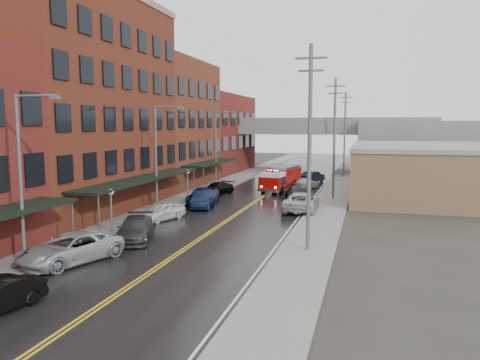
# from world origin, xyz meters

# --- Properties ---
(ground) EXTENTS (220.00, 220.00, 0.00)m
(ground) POSITION_xyz_m (0.00, 0.00, 0.00)
(ground) COLOR #2D2B26
(ground) RESTS_ON ground
(road) EXTENTS (11.00, 160.00, 0.02)m
(road) POSITION_xyz_m (0.00, 30.00, 0.01)
(road) COLOR black
(road) RESTS_ON ground
(sidewalk_left) EXTENTS (3.00, 160.00, 0.15)m
(sidewalk_left) POSITION_xyz_m (-7.30, 30.00, 0.07)
(sidewalk_left) COLOR slate
(sidewalk_left) RESTS_ON ground
(sidewalk_right) EXTENTS (3.00, 160.00, 0.15)m
(sidewalk_right) POSITION_xyz_m (7.30, 30.00, 0.07)
(sidewalk_right) COLOR slate
(sidewalk_right) RESTS_ON ground
(curb_left) EXTENTS (0.30, 160.00, 0.15)m
(curb_left) POSITION_xyz_m (-5.65, 30.00, 0.07)
(curb_left) COLOR gray
(curb_left) RESTS_ON ground
(curb_right) EXTENTS (0.30, 160.00, 0.15)m
(curb_right) POSITION_xyz_m (5.65, 30.00, 0.07)
(curb_right) COLOR gray
(curb_right) RESTS_ON ground
(brick_building_b) EXTENTS (9.00, 20.00, 18.00)m
(brick_building_b) POSITION_xyz_m (-13.30, 23.00, 9.00)
(brick_building_b) COLOR maroon
(brick_building_b) RESTS_ON ground
(brick_building_c) EXTENTS (9.00, 15.00, 15.00)m
(brick_building_c) POSITION_xyz_m (-13.30, 40.50, 7.50)
(brick_building_c) COLOR brown
(brick_building_c) RESTS_ON ground
(brick_building_far) EXTENTS (9.00, 20.00, 12.00)m
(brick_building_far) POSITION_xyz_m (-13.30, 58.00, 6.00)
(brick_building_far) COLOR maroon
(brick_building_far) RESTS_ON ground
(tan_building) EXTENTS (14.00, 22.00, 5.00)m
(tan_building) POSITION_xyz_m (16.00, 40.00, 2.50)
(tan_building) COLOR #816445
(tan_building) RESTS_ON ground
(right_far_block) EXTENTS (18.00, 30.00, 8.00)m
(right_far_block) POSITION_xyz_m (18.00, 70.00, 4.00)
(right_far_block) COLOR slate
(right_far_block) RESTS_ON ground
(awning_1) EXTENTS (2.60, 18.00, 3.09)m
(awning_1) POSITION_xyz_m (-7.49, 23.00, 2.99)
(awning_1) COLOR black
(awning_1) RESTS_ON ground
(awning_2) EXTENTS (2.60, 13.00, 3.09)m
(awning_2) POSITION_xyz_m (-7.49, 40.50, 2.99)
(awning_2) COLOR black
(awning_2) RESTS_ON ground
(globe_lamp_1) EXTENTS (0.44, 0.44, 3.12)m
(globe_lamp_1) POSITION_xyz_m (-6.40, 16.00, 2.31)
(globe_lamp_1) COLOR #59595B
(globe_lamp_1) RESTS_ON ground
(globe_lamp_2) EXTENTS (0.44, 0.44, 3.12)m
(globe_lamp_2) POSITION_xyz_m (-6.40, 30.00, 2.31)
(globe_lamp_2) COLOR #59595B
(globe_lamp_2) RESTS_ON ground
(street_lamp_0) EXTENTS (2.64, 0.22, 9.00)m
(street_lamp_0) POSITION_xyz_m (-6.55, 8.00, 5.19)
(street_lamp_0) COLOR #59595B
(street_lamp_0) RESTS_ON ground
(street_lamp_1) EXTENTS (2.64, 0.22, 9.00)m
(street_lamp_1) POSITION_xyz_m (-6.55, 24.00, 5.19)
(street_lamp_1) COLOR #59595B
(street_lamp_1) RESTS_ON ground
(street_lamp_2) EXTENTS (2.64, 0.22, 9.00)m
(street_lamp_2) POSITION_xyz_m (-6.55, 40.00, 5.19)
(street_lamp_2) COLOR #59595B
(street_lamp_2) RESTS_ON ground
(utility_pole_0) EXTENTS (1.80, 0.24, 12.00)m
(utility_pole_0) POSITION_xyz_m (7.20, 15.00, 6.31)
(utility_pole_0) COLOR #59595B
(utility_pole_0) RESTS_ON ground
(utility_pole_1) EXTENTS (1.80, 0.24, 12.00)m
(utility_pole_1) POSITION_xyz_m (7.20, 35.00, 6.31)
(utility_pole_1) COLOR #59595B
(utility_pole_1) RESTS_ON ground
(utility_pole_2) EXTENTS (1.80, 0.24, 12.00)m
(utility_pole_2) POSITION_xyz_m (7.20, 55.00, 6.31)
(utility_pole_2) COLOR #59595B
(utility_pole_2) RESTS_ON ground
(overpass) EXTENTS (40.00, 10.00, 7.50)m
(overpass) POSITION_xyz_m (0.00, 62.00, 5.99)
(overpass) COLOR slate
(overpass) RESTS_ON ground
(fire_truck) EXTENTS (4.04, 7.80, 2.74)m
(fire_truck) POSITION_xyz_m (1.02, 39.71, 1.48)
(fire_truck) COLOR #940B06
(fire_truck) RESTS_ON ground
(parked_car_left_2) EXTENTS (4.44, 6.32, 1.60)m
(parked_car_left_2) POSITION_xyz_m (-4.90, 9.28, 0.80)
(parked_car_left_2) COLOR #9FA2A7
(parked_car_left_2) RESTS_ON ground
(parked_car_left_3) EXTENTS (3.64, 5.53, 1.49)m
(parked_car_left_3) POSITION_xyz_m (-3.93, 14.72, 0.74)
(parked_car_left_3) COLOR #2B2C2E
(parked_car_left_3) RESTS_ON ground
(parked_car_left_4) EXTENTS (2.89, 4.40, 1.39)m
(parked_car_left_4) POSITION_xyz_m (-5.00, 21.20, 0.70)
(parked_car_left_4) COLOR silver
(parked_car_left_4) RESTS_ON ground
(parked_car_left_5) EXTENTS (2.48, 4.87, 1.53)m
(parked_car_left_5) POSITION_xyz_m (-3.79, 27.20, 0.77)
(parked_car_left_5) COLOR black
(parked_car_left_5) RESTS_ON ground
(parked_car_left_6) EXTENTS (3.60, 5.98, 1.56)m
(parked_car_left_6) POSITION_xyz_m (-4.36, 28.80, 0.78)
(parked_car_left_6) COLOR #111241
(parked_car_left_6) RESTS_ON ground
(parked_car_left_7) EXTENTS (3.21, 4.93, 1.33)m
(parked_car_left_7) POSITION_xyz_m (-5.00, 34.88, 0.66)
(parked_car_left_7) COLOR black
(parked_car_left_7) RESTS_ON ground
(parked_car_right_0) EXTENTS (2.90, 6.05, 1.66)m
(parked_car_right_0) POSITION_xyz_m (5.00, 27.83, 0.83)
(parked_car_right_0) COLOR #B4B6BD
(parked_car_right_0) RESTS_ON ground
(parked_car_right_1) EXTENTS (3.21, 5.07, 1.37)m
(parked_car_right_1) POSITION_xyz_m (3.60, 34.20, 0.68)
(parked_car_right_1) COLOR #28282A
(parked_car_right_1) RESTS_ON ground
(parked_car_right_2) EXTENTS (2.85, 4.47, 1.42)m
(parked_car_right_2) POSITION_xyz_m (3.60, 41.80, 0.71)
(parked_car_right_2) COLOR silver
(parked_car_right_2) RESTS_ON ground
(parked_car_right_3) EXTENTS (2.89, 4.81, 1.50)m
(parked_car_right_3) POSITION_xyz_m (3.60, 48.39, 0.75)
(parked_car_right_3) COLOR black
(parked_car_right_3) RESTS_ON ground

